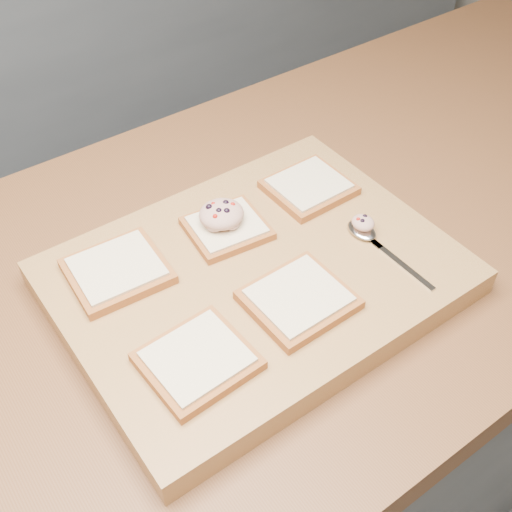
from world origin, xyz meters
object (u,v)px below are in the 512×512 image
Objects in this scene: cutting_board at (256,278)px; spoon at (368,235)px; tuna_salad_dollop at (221,214)px; bread_far_center at (227,228)px.

spoon is at bearing -15.34° from cutting_board.
bread_far_center is at bearing -62.76° from tuna_salad_dollop.
tuna_salad_dollop reaches higher than bread_far_center.
spoon reaches higher than cutting_board.
bread_far_center is 0.02m from tuna_salad_dollop.
spoon is at bearing -39.38° from bread_far_center.
bread_far_center reaches higher than spoon.
cutting_board is at bearing -92.78° from tuna_salad_dollop.
spoon is (0.16, -0.14, -0.03)m from tuna_salad_dollop.
bread_far_center is (0.01, 0.08, 0.03)m from cutting_board.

